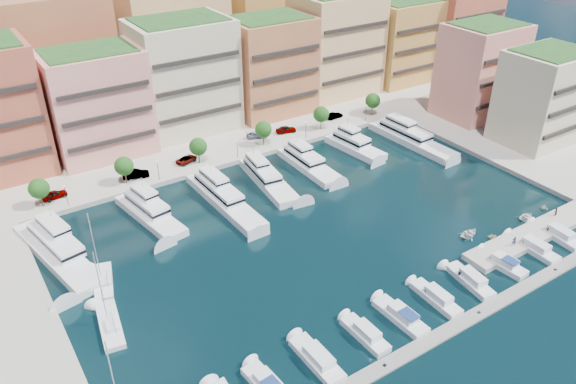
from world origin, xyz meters
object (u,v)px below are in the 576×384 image
object	(u,v)px
lamppost_1	(158,167)
sailboat_1	(110,326)
tree_2	(198,147)
cruiser_3	(365,335)
tree_1	(124,166)
cruiser_4	(401,316)
tree_0	(39,189)
car_1	(136,174)
tree_4	(321,114)
lamppost_3	(306,127)
cruiser_8	(533,248)
car_4	(286,129)
yacht_0	(56,250)
car_0	(54,195)
cruiser_2	(317,360)
car_5	(334,116)
yacht_6	(409,137)
person_1	(555,212)
tree_5	(373,101)
tender_3	(544,207)
car_2	(187,159)
cruiser_9	(558,235)
cruiser_7	(503,264)
yacht_5	(353,145)
yacht_1	(149,212)
car_3	(257,135)
lamppost_0	(66,192)
cruiser_5	(436,298)
yacht_3	(266,177)
person_0	(514,241)
yacht_4	(307,163)
lamppost_4	(366,110)
tender_0	(469,234)
cruiser_6	(470,281)
yacht_2	(222,197)
sailboat_2	(104,282)
tender_2	(526,217)

from	to	relation	value
lamppost_1	sailboat_1	xyz separation A→B (m)	(-21.39, -34.69, -3.52)
tree_2	cruiser_3	world-z (taller)	tree_2
tree_1	cruiser_4	xyz separation A→B (m)	(19.80, -58.12, -4.17)
tree_0	car_1	size ratio (longest dim) A/B	1.08
tree_4	lamppost_3	world-z (taller)	tree_4
cruiser_8	car_4	world-z (taller)	car_4
yacht_0	car_0	xyz separation A→B (m)	(3.98, 17.35, 0.60)
cruiser_2	car_0	size ratio (longest dim) A/B	1.93
lamppost_3	car_5	xyz separation A→B (m)	(12.54, 5.57, -2.08)
yacht_6	person_1	xyz separation A→B (m)	(-1.13, -38.78, 0.61)
tree_5	car_4	distance (m)	24.49
tender_3	car_2	world-z (taller)	car_2
lamppost_3	cruiser_2	size ratio (longest dim) A/B	0.46
tree_1	cruiser_9	xyz separation A→B (m)	(56.60, -58.10, -4.20)
tree_4	cruiser_7	bearing A→B (deg)	-95.99
yacht_5	cruiser_2	bearing A→B (deg)	-133.10
yacht_1	car_1	bearing A→B (deg)	78.79
cruiser_9	car_3	size ratio (longest dim) A/B	1.88
lamppost_0	person_1	bearing A→B (deg)	-35.42
tree_1	tree_4	distance (m)	48.00
cruiser_4	car_5	distance (m)	70.55
cruiser_3	tender_3	bearing A→B (deg)	8.21
cruiser_5	car_3	distance (m)	62.43
yacht_3	person_0	distance (m)	48.09
tree_1	tree_5	distance (m)	64.00
cruiser_2	cruiser_7	xyz separation A→B (m)	(36.76, -0.01, 0.02)
car_3	yacht_4	bearing A→B (deg)	-155.51
lamppost_4	car_2	world-z (taller)	lamppost_4
yacht_3	car_3	distance (m)	19.56
yacht_6	cruiser_5	distance (m)	55.34
yacht_6	car_0	distance (m)	77.54
yacht_5	tender_0	distance (m)	37.96
cruiser_4	car_0	size ratio (longest dim) A/B	1.90
cruiser_6	car_0	xyz separation A→B (m)	(-47.79, 59.73, 1.26)
tree_2	cruiser_9	world-z (taller)	tree_2
yacht_2	cruiser_6	size ratio (longest dim) A/B	2.65
person_1	cruiser_3	bearing A→B (deg)	7.21
tree_5	yacht_5	size ratio (longest dim) A/B	0.36
person_1	lamppost_1	bearing A→B (deg)	-40.76
cruiser_9	sailboat_2	xyz separation A→B (m)	(-69.86, 30.91, -0.23)
tree_4	tender_2	distance (m)	52.19
tree_0	tree_1	xyz separation A→B (m)	(16.00, 0.00, 0.00)
tree_4	cruiser_3	xyz separation A→B (m)	(-34.71, -58.09, -4.20)
tree_4	person_1	distance (m)	55.84
yacht_3	car_2	distance (m)	18.63
cruiser_5	cruiser_8	bearing A→B (deg)	-0.01
car_0	person_0	distance (m)	83.62
tree_1	lamppost_3	bearing A→B (deg)	-3.13
yacht_3	person_0	world-z (taller)	yacht_3
lamppost_0	cruiser_8	size ratio (longest dim) A/B	0.46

